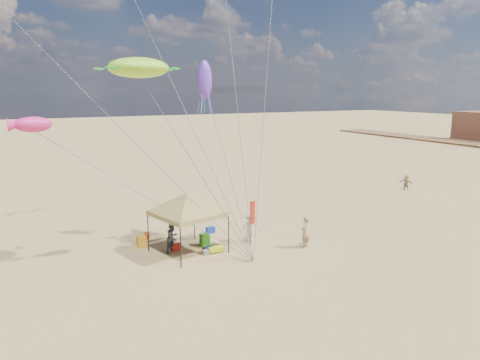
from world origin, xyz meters
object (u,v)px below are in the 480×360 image
at_px(canopy_tent, 187,195).
at_px(cooler_red, 176,247).
at_px(cooler_blue, 210,230).
at_px(person_near_a, 305,232).
at_px(chair_green, 205,240).
at_px(beach_cart, 216,249).
at_px(feather_flag, 252,216).
at_px(person_near_c, 250,227).
at_px(person_far_c, 406,183).
at_px(chair_yellow, 142,241).
at_px(person_near_b, 173,238).

relative_size(canopy_tent, cooler_red, 11.72).
distance_m(cooler_blue, person_near_a, 6.40).
distance_m(chair_green, person_near_a, 5.92).
height_order(beach_cart, person_near_a, person_near_a).
xyz_separation_m(feather_flag, person_near_c, (0.24, 0.68, -0.91)).
bearing_deg(person_far_c, cooler_blue, -99.68).
distance_m(beach_cart, person_far_c, 23.07).
relative_size(cooler_blue, chair_green, 0.77).
relative_size(beach_cart, person_near_c, 0.47).
distance_m(chair_yellow, person_near_c, 6.46).
bearing_deg(beach_cart, person_near_a, -19.74).
distance_m(person_near_a, person_near_b, 7.63).
bearing_deg(cooler_red, person_near_b, -135.79).
xyz_separation_m(feather_flag, person_near_a, (2.59, -1.70, -0.90)).
height_order(cooler_blue, chair_yellow, chair_yellow).
bearing_deg(cooler_blue, person_near_c, -63.27).
height_order(canopy_tent, person_near_c, canopy_tent).
xyz_separation_m(canopy_tent, chair_green, (1.27, 0.64, -3.00)).
distance_m(feather_flag, chair_yellow, 6.64).
bearing_deg(person_near_c, beach_cart, 34.06).
bearing_deg(person_near_c, canopy_tent, 19.13).
distance_m(chair_green, person_near_b, 2.14).
height_order(canopy_tent, feather_flag, canopy_tent).
bearing_deg(chair_green, person_near_b, -172.93).
bearing_deg(person_near_b, person_near_c, -40.04).
bearing_deg(chair_yellow, cooler_red, -41.77).
xyz_separation_m(cooler_red, person_near_b, (-0.26, -0.25, 0.69)).
height_order(chair_yellow, person_far_c, person_far_c).
bearing_deg(person_far_c, person_near_a, -82.52).
height_order(feather_flag, person_near_b, feather_flag).
height_order(cooler_red, person_far_c, person_far_c).
bearing_deg(person_near_a, canopy_tent, -53.25).
height_order(cooler_blue, person_near_b, person_near_b).
height_order(cooler_blue, person_far_c, person_far_c).
distance_m(cooler_blue, chair_green, 2.42).
relative_size(chair_green, person_near_a, 0.36).
height_order(feather_flag, chair_green, feather_flag).
xyz_separation_m(canopy_tent, chair_yellow, (-2.13, 2.05, -3.00)).
bearing_deg(cooler_red, person_far_c, 12.25).
bearing_deg(person_near_c, feather_flag, 90.80).
xyz_separation_m(feather_flag, person_near_b, (-4.49, 1.14, -0.98)).
distance_m(cooler_red, beach_cart, 2.34).
bearing_deg(cooler_blue, person_near_a, -54.01).
relative_size(chair_yellow, beach_cart, 0.78).
bearing_deg(canopy_tent, person_near_c, -1.17).
bearing_deg(beach_cart, person_far_c, 16.50).
relative_size(feather_flag, person_near_c, 1.45).
height_order(feather_flag, person_near_c, feather_flag).
relative_size(cooler_red, chair_yellow, 0.77).
height_order(cooler_red, cooler_blue, same).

